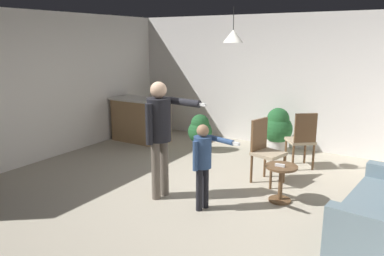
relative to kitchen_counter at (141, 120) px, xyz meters
name	(u,v)px	position (x,y,z in m)	size (l,w,h in m)	color
ground	(189,194)	(2.45, -1.92, -0.48)	(7.68, 7.68, 0.00)	#B2A893
wall_back	(270,81)	(2.45, 1.28, 0.87)	(6.40, 0.10, 2.70)	silver
wall_left	(40,87)	(-0.75, -1.92, 0.87)	(0.10, 6.40, 2.70)	silver
kitchen_counter	(141,120)	(0.00, 0.00, 0.00)	(1.26, 0.66, 0.95)	#99754C
side_table_by_couch	(281,179)	(3.66, -1.47, -0.15)	(0.44, 0.44, 0.52)	brown
person_adult	(160,127)	(2.17, -2.22, 0.55)	(0.84, 0.48, 1.65)	#60564C
person_child	(203,158)	(2.88, -2.25, 0.24)	(0.62, 0.33, 1.15)	black
dining_chair_by_counter	(302,138)	(3.51, 0.05, 0.07)	(0.59, 0.59, 1.00)	brown
dining_chair_near_wall	(265,148)	(3.19, -0.88, 0.07)	(0.51, 0.51, 1.00)	brown
potted_plant_corner	(200,131)	(1.48, 0.04, -0.07)	(0.49, 0.49, 0.75)	#B7B2AD
potted_plant_by_wall	(278,128)	(2.83, 0.78, 0.01)	(0.58, 0.58, 0.89)	#B7B2AD
spare_remote_on_table	(280,165)	(3.65, -1.51, 0.06)	(0.04, 0.13, 0.04)	white
ceiling_light_pendant	(233,36)	(2.53, -0.72, 1.77)	(0.32, 0.32, 0.55)	silver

